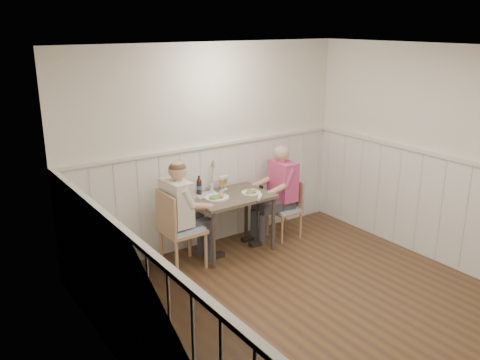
{
  "coord_description": "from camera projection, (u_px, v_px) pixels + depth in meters",
  "views": [
    {
      "loc": [
        -3.25,
        -3.18,
        2.83
      ],
      "look_at": [
        0.06,
        1.64,
        1.0
      ],
      "focal_mm": 38.0,
      "sensor_mm": 36.0,
      "label": 1
    }
  ],
  "objects": [
    {
      "name": "rolled_napkin",
      "position": [
        260.0,
        197.0,
        6.23
      ],
      "size": [
        0.16,
        0.16,
        0.04
      ],
      "color": "white",
      "rests_on": "dining_table"
    },
    {
      "name": "beer_glass_a",
      "position": [
        225.0,
        180.0,
        6.54
      ],
      "size": [
        0.07,
        0.07,
        0.18
      ],
      "color": "silver",
      "rests_on": "dining_table"
    },
    {
      "name": "man_in_pink",
      "position": [
        280.0,
        199.0,
        6.84
      ],
      "size": [
        0.61,
        0.43,
        1.3
      ],
      "color": "#3F3F47",
      "rests_on": "ground"
    },
    {
      "name": "plate_man",
      "position": [
        251.0,
        192.0,
        6.41
      ],
      "size": [
        0.24,
        0.24,
        0.06
      ],
      "color": "white",
      "rests_on": "dining_table"
    },
    {
      "name": "beer_bottle",
      "position": [
        199.0,
        186.0,
        6.35
      ],
      "size": [
        0.07,
        0.07,
        0.24
      ],
      "color": "black",
      "rests_on": "dining_table"
    },
    {
      "name": "wainscot",
      "position": [
        286.0,
        231.0,
        5.44
      ],
      "size": [
        4.0,
        4.49,
        1.34
      ],
      "color": "white",
      "rests_on": "ground"
    },
    {
      "name": "plate_diner",
      "position": [
        216.0,
        197.0,
        6.22
      ],
      "size": [
        0.31,
        0.31,
        0.08
      ],
      "color": "white",
      "rests_on": "dining_table"
    },
    {
      "name": "grass_vase",
      "position": [
        211.0,
        176.0,
        6.47
      ],
      "size": [
        0.05,
        0.05,
        0.43
      ],
      "color": "silver",
      "rests_on": "dining_table"
    },
    {
      "name": "chair_left",
      "position": [
        178.0,
        227.0,
        5.96
      ],
      "size": [
        0.46,
        0.46,
        0.97
      ],
      "color": "tan",
      "rests_on": "ground"
    },
    {
      "name": "ground_plane",
      "position": [
        327.0,
        316.0,
        5.1
      ],
      "size": [
        4.5,
        4.5,
        0.0
      ],
      "primitive_type": "plane",
      "color": "#472D1F"
    },
    {
      "name": "diner_cream",
      "position": [
        180.0,
        222.0,
        6.0
      ],
      "size": [
        0.63,
        0.44,
        1.33
      ],
      "color": "#3F3F47",
      "rests_on": "ground"
    },
    {
      "name": "chair_right",
      "position": [
        287.0,
        207.0,
        6.89
      ],
      "size": [
        0.37,
        0.37,
        0.79
      ],
      "color": "tan",
      "rests_on": "ground"
    },
    {
      "name": "gingham_mat",
      "position": [
        207.0,
        195.0,
        6.37
      ],
      "size": [
        0.32,
        0.27,
        0.01
      ],
      "color": "#4D6EA8",
      "rests_on": "dining_table"
    },
    {
      "name": "dining_table",
      "position": [
        231.0,
        202.0,
        6.39
      ],
      "size": [
        1.0,
        0.7,
        0.75
      ],
      "color": "#4D463C",
      "rests_on": "ground"
    },
    {
      "name": "room_shell",
      "position": [
        336.0,
        171.0,
        4.65
      ],
      "size": [
        4.04,
        4.54,
        2.6
      ],
      "color": "white",
      "rests_on": "ground"
    },
    {
      "name": "beer_glass_b",
      "position": [
        222.0,
        181.0,
        6.47
      ],
      "size": [
        0.08,
        0.08,
        0.19
      ],
      "color": "silver",
      "rests_on": "dining_table"
    }
  ]
}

